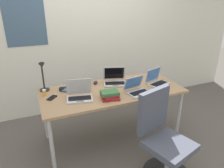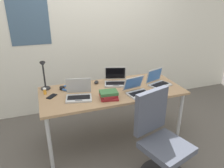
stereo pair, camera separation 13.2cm
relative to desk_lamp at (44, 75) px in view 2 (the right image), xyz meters
The scene contains 15 objects.
ground_plane 1.26m from the desk_lamp, 19.03° to the right, with size 12.00×12.00×0.00m, color #56514C.
wall_back 1.20m from the desk_lamp, 45.90° to the left, with size 6.00×0.13×2.60m.
desk 0.88m from the desk_lamp, 19.03° to the right, with size 1.80×0.80×0.74m.
desk_lamp is the anchor object (origin of this frame).
laptop_center 0.93m from the desk_lamp, ahead, with size 0.36×0.34×0.22m.
laptop_front_left 0.53m from the desk_lamp, 45.10° to the right, with size 0.34×0.31×0.22m.
laptop_far_corner 1.48m from the desk_lamp, 12.99° to the right, with size 0.34×0.31×0.21m.
laptop_near_mouse 1.17m from the desk_lamp, 24.54° to the right, with size 0.31×0.30×0.20m.
computer_mouse 0.69m from the desk_lamp, ahead, with size 0.06×0.10×0.03m, color black.
cell_phone 0.30m from the desk_lamp, 76.59° to the right, with size 0.06×0.14×0.01m, color black.
headphones 0.33m from the desk_lamp, 12.16° to the right, with size 0.21×0.18×0.04m.
pill_bottle 0.20m from the desk_lamp, 97.65° to the right, with size 0.04×0.04×0.08m.
book_stack 0.86m from the desk_lamp, 35.93° to the right, with size 0.23×0.20×0.09m.
coffee_mug 0.50m from the desk_lamp, ahead, with size 0.11×0.08×0.09m.
office_chair 1.60m from the desk_lamp, 45.10° to the right, with size 0.56×0.60×0.97m.
Camera 2 is at (-0.82, -2.34, 1.86)m, focal length 34.13 mm.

